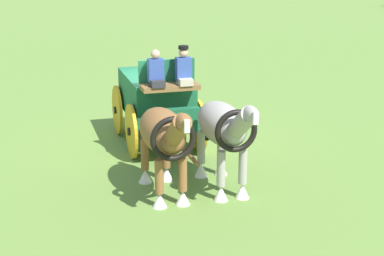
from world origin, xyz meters
name	(u,v)px	position (x,y,z in m)	size (l,w,h in m)	color
ground_plane	(157,142)	(0.00, 0.00, 0.00)	(220.00, 220.00, 0.00)	olive
show_wagon	(157,98)	(0.15, -0.06, 1.26)	(5.61, 2.93, 2.83)	#195B38
draft_horse_near	(224,128)	(3.66, -0.71, 1.39)	(2.98, 1.60, 2.26)	#9E998E
draft_horse_off	(164,135)	(3.18, -1.92, 1.34)	(2.96, 1.60, 2.21)	brown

